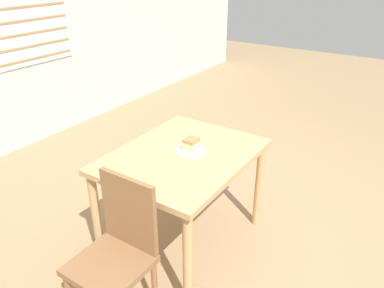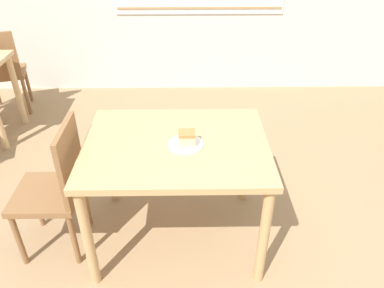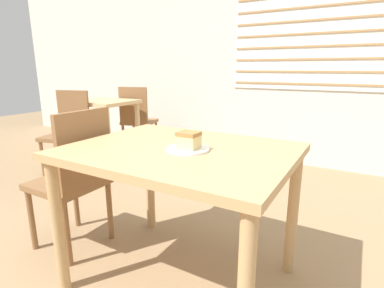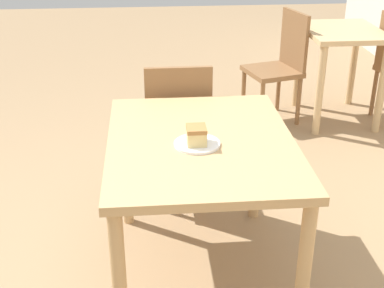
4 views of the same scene
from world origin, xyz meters
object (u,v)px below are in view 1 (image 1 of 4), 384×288
object	(u,v)px
cake_slice	(191,144)
plate	(190,150)
dining_table_near	(183,166)
chair_near_window	(118,250)

from	to	relation	value
cake_slice	plate	bearing A→B (deg)	149.00
dining_table_near	plate	xyz separation A→B (m)	(0.06, -0.02, 0.11)
plate	cake_slice	xyz separation A→B (m)	(0.01, -0.00, 0.05)
dining_table_near	cake_slice	size ratio (longest dim) A/B	11.14
dining_table_near	cake_slice	world-z (taller)	cake_slice
chair_near_window	cake_slice	size ratio (longest dim) A/B	9.24
dining_table_near	cake_slice	distance (m)	0.17
chair_near_window	plate	distance (m)	0.84
chair_near_window	cake_slice	bearing A→B (deg)	92.50
chair_near_window	cake_slice	world-z (taller)	chair_near_window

